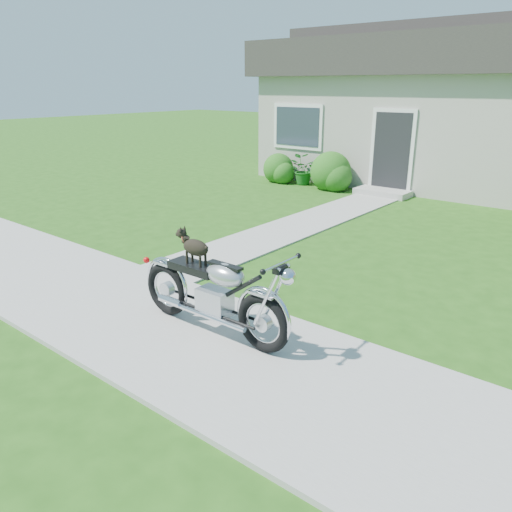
% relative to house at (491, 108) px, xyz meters
% --- Properties ---
extents(ground, '(80.00, 80.00, 0.00)m').
position_rel_house_xyz_m(ground, '(0.00, -11.99, -2.16)').
color(ground, '#235114').
rests_on(ground, ground).
extents(sidewalk, '(24.00, 2.20, 0.04)m').
position_rel_house_xyz_m(sidewalk, '(0.00, -11.99, -2.14)').
color(sidewalk, '#9E9B93').
rests_on(sidewalk, ground).
extents(walkway, '(1.20, 8.00, 0.03)m').
position_rel_house_xyz_m(walkway, '(-1.50, -6.99, -2.14)').
color(walkway, '#9E9B93').
rests_on(walkway, ground).
extents(house, '(12.60, 7.03, 4.50)m').
position_rel_house_xyz_m(house, '(0.00, 0.00, 0.00)').
color(house, '#B7B2A5').
rests_on(house, ground).
extents(shrub_row, '(10.73, 1.17, 1.17)m').
position_rel_house_xyz_m(shrub_row, '(0.44, -3.49, -1.70)').
color(shrub_row, '#265F19').
rests_on(shrub_row, ground).
extents(potted_plant_left, '(0.92, 0.85, 0.85)m').
position_rel_house_xyz_m(potted_plant_left, '(-4.01, -3.44, -1.73)').
color(potted_plant_left, '#165418').
rests_on(potted_plant_left, ground).
extents(motorcycle_with_dog, '(2.22, 0.60, 1.17)m').
position_rel_house_xyz_m(motorcycle_with_dog, '(0.42, -11.81, -1.61)').
color(motorcycle_with_dog, black).
rests_on(motorcycle_with_dog, sidewalk).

